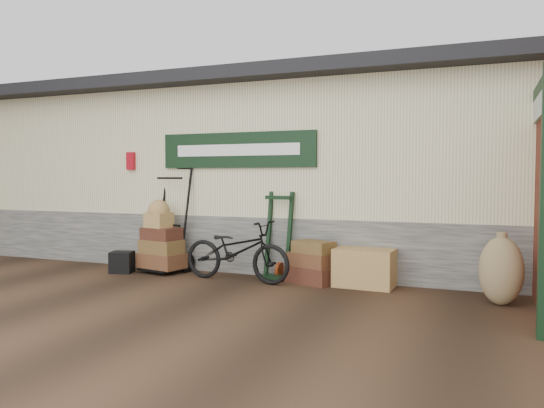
# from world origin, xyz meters

# --- Properties ---
(ground) EXTENTS (80.00, 80.00, 0.00)m
(ground) POSITION_xyz_m (0.00, 0.00, 0.00)
(ground) COLOR black
(ground) RESTS_ON ground
(station_building) EXTENTS (14.40, 4.10, 3.20)m
(station_building) POSITION_xyz_m (-0.01, 2.74, 1.61)
(station_building) COLOR #4C4C47
(station_building) RESTS_ON ground
(porter_trolley) EXTENTS (0.98, 0.81, 1.73)m
(porter_trolley) POSITION_xyz_m (-1.43, 0.80, 0.86)
(porter_trolley) COLOR black
(porter_trolley) RESTS_ON ground
(green_barrow) EXTENTS (0.53, 0.47, 1.30)m
(green_barrow) POSITION_xyz_m (0.43, 0.85, 0.65)
(green_barrow) COLOR black
(green_barrow) RESTS_ON ground
(suitcase_stack) EXTENTS (0.81, 0.66, 0.62)m
(suitcase_stack) POSITION_xyz_m (1.01, 0.72, 0.31)
(suitcase_stack) COLOR #3B1B12
(suitcase_stack) RESTS_ON ground
(wicker_hamper) EXTENTS (0.84, 0.57, 0.53)m
(wicker_hamper) POSITION_xyz_m (1.77, 0.76, 0.27)
(wicker_hamper) COLOR olive
(wicker_hamper) RESTS_ON ground
(black_trunk) EXTENTS (0.41, 0.38, 0.34)m
(black_trunk) POSITION_xyz_m (-2.05, 0.36, 0.17)
(black_trunk) COLOR black
(black_trunk) RESTS_ON ground
(bicycle) EXTENTS (0.73, 1.76, 1.00)m
(bicycle) POSITION_xyz_m (-0.05, 0.43, 0.50)
(bicycle) COLOR black
(bicycle) RESTS_ON ground
(burlap_sack_left) EXTENTS (0.59, 0.53, 0.82)m
(burlap_sack_left) POSITION_xyz_m (3.51, 0.31, 0.41)
(burlap_sack_left) COLOR olive
(burlap_sack_left) RESTS_ON ground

